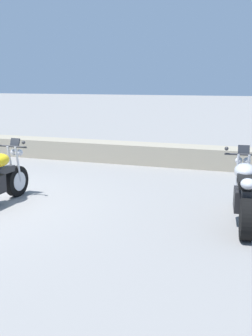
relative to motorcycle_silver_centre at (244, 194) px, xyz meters
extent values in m
cube|color=gray|center=(-4.96, 4.15, -0.21)|extent=(36.00, 0.80, 0.55)
cylinder|color=black|center=(-4.42, 0.14, -0.18)|extent=(0.16, 0.62, 0.62)
cylinder|color=silver|center=(-4.42, 0.14, -0.18)|extent=(0.17, 0.39, 0.38)
cylinder|color=#2D2D30|center=(-4.42, 0.06, 0.54)|extent=(0.66, 0.06, 0.04)
sphere|color=silver|center=(-4.49, 0.20, 0.40)|extent=(0.13, 0.13, 0.13)
sphere|color=silver|center=(-4.35, 0.20, 0.40)|extent=(0.13, 0.13, 0.13)
cube|color=#26282D|center=(-4.42, 0.16, 0.60)|extent=(0.20, 0.10, 0.18)
cylinder|color=silver|center=(-4.51, 0.10, 0.18)|extent=(0.05, 0.16, 0.73)
cylinder|color=silver|center=(-4.33, 0.10, 0.18)|extent=(0.05, 0.16, 0.73)
sphere|color=#2D2D30|center=(-4.12, 0.01, 0.64)|extent=(0.07, 0.07, 0.07)
cylinder|color=black|center=(-0.08, 0.69, -0.18)|extent=(0.20, 0.63, 0.62)
cylinder|color=black|center=(0.08, -0.74, -0.18)|extent=(0.24, 0.64, 0.62)
cylinder|color=silver|center=(-0.08, 0.69, -0.18)|extent=(0.20, 0.40, 0.38)
cube|color=black|center=(0.01, -0.08, -0.08)|extent=(0.37, 0.51, 0.34)
cube|color=#2D2D30|center=(0.00, 0.02, 0.12)|extent=(0.25, 1.11, 0.12)
ellipsoid|color=#BCBCC1|center=(-0.02, 0.17, 0.34)|extent=(0.39, 0.55, 0.26)
cube|color=black|center=(0.03, -0.30, 0.28)|extent=(0.32, 0.58, 0.12)
ellipsoid|color=#BCBCC1|center=(0.06, -0.60, 0.32)|extent=(0.25, 0.30, 0.16)
cylinder|color=#2D2D30|center=(-0.07, 0.61, 0.54)|extent=(0.66, 0.10, 0.04)
sphere|color=silver|center=(-0.15, 0.74, 0.40)|extent=(0.13, 0.13, 0.13)
sphere|color=silver|center=(-0.01, 0.76, 0.40)|extent=(0.13, 0.13, 0.13)
cube|color=#26282D|center=(-0.08, 0.71, 0.60)|extent=(0.21, 0.12, 0.18)
cylinder|color=silver|center=(-0.16, 0.64, 0.18)|extent=(0.06, 0.17, 0.73)
cylinder|color=silver|center=(0.02, 0.66, 0.18)|extent=(0.06, 0.17, 0.73)
sphere|color=#2D2D30|center=(-0.36, 0.54, 0.64)|extent=(0.07, 0.07, 0.07)
camera|label=1|loc=(0.18, -6.52, 1.80)|focal=42.54mm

